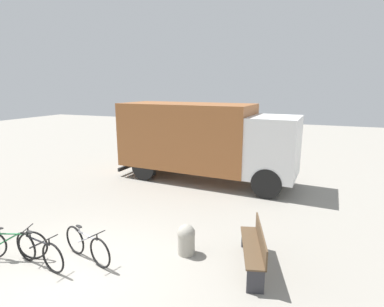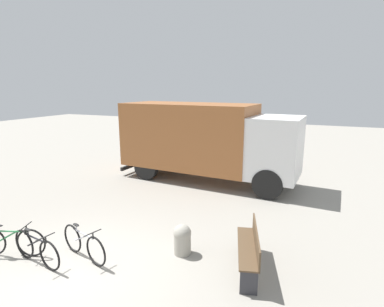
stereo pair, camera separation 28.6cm
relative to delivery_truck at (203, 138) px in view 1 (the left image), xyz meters
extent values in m
plane|color=gray|center=(-0.40, -7.33, -1.82)|extent=(60.00, 60.00, 0.00)
cube|color=#99592D|center=(-0.78, 0.05, 0.08)|extent=(5.73, 2.76, 2.71)
cube|color=silver|center=(2.91, -0.19, -0.12)|extent=(1.95, 2.42, 2.30)
cube|color=black|center=(-3.61, 0.23, -1.52)|extent=(0.24, 2.29, 0.16)
cylinder|color=black|center=(2.98, 0.86, -1.27)|extent=(1.12, 0.35, 1.10)
cylinder|color=black|center=(2.85, -1.23, -1.27)|extent=(1.12, 0.35, 1.10)
cylinder|color=black|center=(-2.24, 1.19, -1.27)|extent=(1.12, 0.35, 1.10)
cylinder|color=black|center=(-2.37, -0.89, -1.27)|extent=(1.12, 0.35, 1.10)
cube|color=brown|center=(3.14, -5.71, -1.31)|extent=(0.87, 1.87, 0.03)
cube|color=brown|center=(3.31, -5.66, -1.11)|extent=(0.52, 1.77, 0.43)
cube|color=#2D2D33|center=(3.37, -6.54, -1.57)|extent=(0.34, 0.14, 0.50)
cube|color=#2D2D33|center=(2.91, -4.88, -1.57)|extent=(0.34, 0.14, 0.50)
torus|color=black|center=(-1.64, -7.22, -1.47)|extent=(0.68, 0.29, 0.71)
cylinder|color=#26723F|center=(-2.08, -7.38, -1.19)|extent=(0.77, 0.32, 0.04)
cylinder|color=#26723F|center=(-2.15, -7.41, -1.32)|extent=(0.52, 0.22, 0.33)
cylinder|color=black|center=(-1.70, -7.24, -1.11)|extent=(0.03, 0.03, 0.15)
cylinder|color=black|center=(-1.70, -7.24, -1.04)|extent=(0.18, 0.42, 0.02)
torus|color=black|center=(-1.73, -7.32, -1.47)|extent=(0.70, 0.14, 0.71)
torus|color=black|center=(-0.79, -7.45, -1.47)|extent=(0.70, 0.14, 0.71)
cylinder|color=black|center=(-1.26, -7.39, -1.19)|extent=(0.81, 0.15, 0.04)
cylinder|color=black|center=(-1.33, -7.38, -1.32)|extent=(0.54, 0.11, 0.33)
cylinder|color=black|center=(-1.52, -7.35, -1.13)|extent=(0.03, 0.03, 0.12)
ellipsoid|color=black|center=(-1.52, -7.35, -1.05)|extent=(0.23, 0.12, 0.05)
cylinder|color=black|center=(-0.86, -7.44, -1.11)|extent=(0.03, 0.03, 0.15)
cylinder|color=black|center=(-0.86, -7.44, -1.04)|extent=(0.09, 0.44, 0.02)
torus|color=black|center=(-0.90, -6.67, -1.47)|extent=(0.69, 0.23, 0.71)
torus|color=black|center=(0.02, -6.92, -1.47)|extent=(0.69, 0.23, 0.71)
cylinder|color=silver|center=(-0.44, -6.80, -1.19)|extent=(0.79, 0.25, 0.04)
cylinder|color=silver|center=(-0.51, -6.78, -1.32)|extent=(0.53, 0.18, 0.33)
cylinder|color=silver|center=(-0.69, -6.73, -1.13)|extent=(0.03, 0.03, 0.12)
ellipsoid|color=black|center=(-0.69, -6.73, -1.05)|extent=(0.24, 0.14, 0.05)
cylinder|color=black|center=(-0.05, -6.91, -1.11)|extent=(0.03, 0.03, 0.15)
cylinder|color=black|center=(-0.05, -6.91, -1.04)|extent=(0.14, 0.43, 0.02)
cylinder|color=#9E998C|center=(1.58, -5.71, -1.56)|extent=(0.41, 0.41, 0.53)
sphere|color=#9E998C|center=(1.58, -5.71, -1.29)|extent=(0.43, 0.43, 0.43)
camera|label=1|loc=(4.08, -11.73, 2.09)|focal=28.00mm
camera|label=2|loc=(4.35, -11.62, 2.09)|focal=28.00mm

